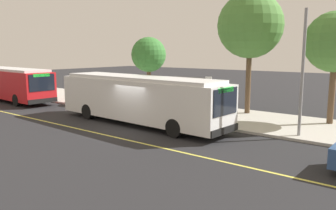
# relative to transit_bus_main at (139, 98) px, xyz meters

# --- Properties ---
(ground_plane) EXTENTS (120.00, 120.00, 0.00)m
(ground_plane) POSITION_rel_transit_bus_main_xyz_m (0.48, -1.01, -1.62)
(ground_plane) COLOR #232326
(sidewalk_curb) EXTENTS (44.00, 6.40, 0.15)m
(sidewalk_curb) POSITION_rel_transit_bus_main_xyz_m (0.48, 4.99, -1.54)
(sidewalk_curb) COLOR #B7B2A8
(sidewalk_curb) RESTS_ON ground_plane
(lane_stripe_center) EXTENTS (36.00, 0.14, 0.01)m
(lane_stripe_center) POSITION_rel_transit_bus_main_xyz_m (0.48, -3.21, -1.61)
(lane_stripe_center) COLOR #E0D64C
(lane_stripe_center) RESTS_ON ground_plane
(transit_bus_main) EXTENTS (12.39, 3.07, 2.95)m
(transit_bus_main) POSITION_rel_transit_bus_main_xyz_m (0.00, 0.00, 0.00)
(transit_bus_main) COLOR white
(transit_bus_main) RESTS_ON ground_plane
(transit_bus_second) EXTENTS (11.20, 3.11, 2.95)m
(transit_bus_second) POSITION_rel_transit_bus_main_xyz_m (-15.85, 0.08, -0.00)
(transit_bus_second) COLOR red
(transit_bus_second) RESTS_ON ground_plane
(bus_shelter) EXTENTS (2.90, 1.60, 2.48)m
(bus_shelter) POSITION_rel_transit_bus_main_xyz_m (0.18, 4.40, 0.30)
(bus_shelter) COLOR #333338
(bus_shelter) RESTS_ON sidewalk_curb
(waiting_bench) EXTENTS (1.60, 0.48, 0.95)m
(waiting_bench) POSITION_rel_transit_bus_main_xyz_m (0.30, 4.44, -0.99)
(waiting_bench) COLOR brown
(waiting_bench) RESTS_ON sidewalk_curb
(route_sign_post) EXTENTS (0.44, 0.08, 2.80)m
(route_sign_post) POSITION_rel_transit_bus_main_xyz_m (3.35, 2.60, 0.34)
(route_sign_post) COLOR #333338
(route_sign_post) RESTS_ON sidewalk_curb
(pedestrian_commuter) EXTENTS (0.24, 0.40, 1.69)m
(pedestrian_commuter) POSITION_rel_transit_bus_main_xyz_m (-0.41, 3.15, -0.50)
(pedestrian_commuter) COLOR #282D47
(pedestrian_commuter) RESTS_ON sidewalk_curb
(street_tree_near_shelter) EXTENTS (3.57, 3.57, 6.63)m
(street_tree_near_shelter) POSITION_rel_transit_bus_main_xyz_m (9.35, 6.77, 3.35)
(street_tree_near_shelter) COLOR brown
(street_tree_near_shelter) RESTS_ON sidewalk_curb
(street_tree_upstreet) EXTENTS (2.96, 2.96, 5.49)m
(street_tree_upstreet) POSITION_rel_transit_bus_main_xyz_m (-5.25, 6.82, 2.51)
(street_tree_upstreet) COLOR brown
(street_tree_upstreet) RESTS_ON sidewalk_curb
(street_tree_downstreet) EXTENTS (4.45, 4.45, 8.26)m
(street_tree_downstreet) POSITION_rel_transit_bus_main_xyz_m (3.91, 6.90, 4.54)
(street_tree_downstreet) COLOR brown
(street_tree_downstreet) RESTS_ON sidewalk_curb
(utility_pole) EXTENTS (0.16, 0.16, 6.40)m
(utility_pole) POSITION_rel_transit_bus_main_xyz_m (8.87, 2.57, 1.73)
(utility_pole) COLOR gray
(utility_pole) RESTS_ON sidewalk_curb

